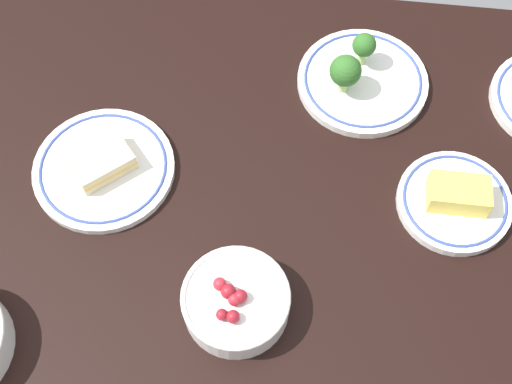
% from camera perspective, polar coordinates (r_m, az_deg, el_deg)
% --- Properties ---
extents(dining_table, '(1.27, 0.87, 0.04)m').
position_cam_1_polar(dining_table, '(1.09, 0.00, -1.00)').
color(dining_table, black).
rests_on(dining_table, ground).
extents(bowl_berries, '(0.15, 0.15, 0.07)m').
position_cam_1_polar(bowl_berries, '(0.98, -1.66, -8.89)').
color(bowl_berries, white).
rests_on(bowl_berries, dining_table).
extents(plate_sandwich, '(0.22, 0.22, 0.04)m').
position_cam_1_polar(plate_sandwich, '(1.11, -12.32, 1.98)').
color(plate_sandwich, white).
rests_on(plate_sandwich, dining_table).
extents(plate_broccoli, '(0.22, 0.22, 0.09)m').
position_cam_1_polar(plate_broccoli, '(1.19, 8.50, 9.18)').
color(plate_broccoli, white).
rests_on(plate_broccoli, dining_table).
extents(plate_cheese, '(0.17, 0.17, 0.05)m').
position_cam_1_polar(plate_cheese, '(1.09, 15.91, -0.63)').
color(plate_cheese, white).
rests_on(plate_cheese, dining_table).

